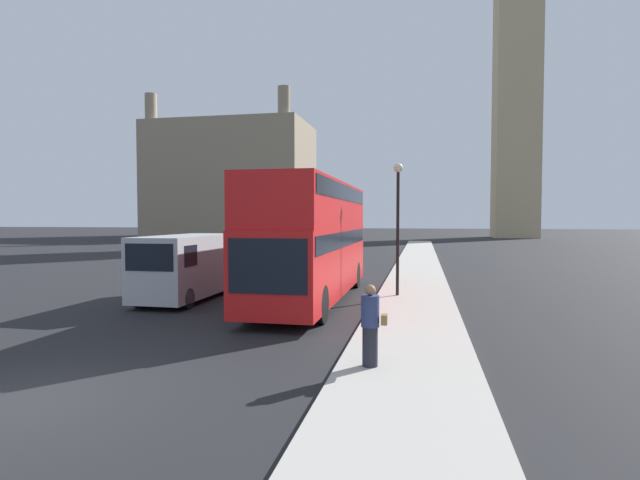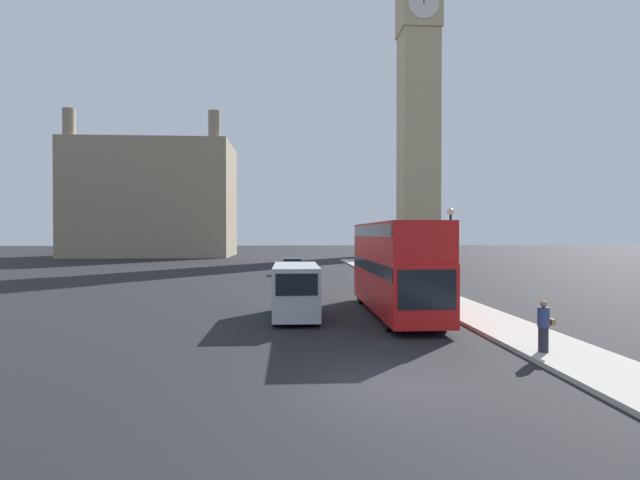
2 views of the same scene
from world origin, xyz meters
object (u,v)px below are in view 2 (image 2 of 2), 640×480
(white_van, at_px, (296,290))
(street_lamp, at_px, (451,241))
(pedestrian, at_px, (544,326))
(clock_tower, at_px, (418,84))
(parked_sedan, at_px, (292,267))
(red_double_decker_bus, at_px, (395,263))

(white_van, relative_size, street_lamp, 1.06)
(pedestrian, distance_m, street_lamp, 9.85)
(clock_tower, height_order, white_van, clock_tower)
(street_lamp, xyz_separation_m, parked_sedan, (-7.93, 23.05, -2.85))
(white_van, height_order, street_lamp, street_lamp)
(street_lamp, relative_size, parked_sedan, 1.08)
(pedestrian, bearing_deg, street_lamp, 89.50)
(white_van, bearing_deg, pedestrian, -44.14)
(clock_tower, height_order, parked_sedan, clock_tower)
(clock_tower, bearing_deg, red_double_decker_bus, -105.51)
(red_double_decker_bus, xyz_separation_m, street_lamp, (3.10, 1.14, 1.06))
(red_double_decker_bus, bearing_deg, clock_tower, 74.49)
(parked_sedan, bearing_deg, red_double_decker_bus, -78.71)
(red_double_decker_bus, xyz_separation_m, white_van, (-4.79, -0.78, -1.17))
(clock_tower, distance_m, pedestrian, 83.62)
(parked_sedan, bearing_deg, street_lamp, -71.01)
(red_double_decker_bus, bearing_deg, parked_sedan, 101.29)
(red_double_decker_bus, height_order, street_lamp, street_lamp)
(red_double_decker_bus, relative_size, parked_sedan, 2.40)
(clock_tower, bearing_deg, parked_sedan, -118.47)
(white_van, bearing_deg, street_lamp, 13.64)
(clock_tower, relative_size, street_lamp, 12.14)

